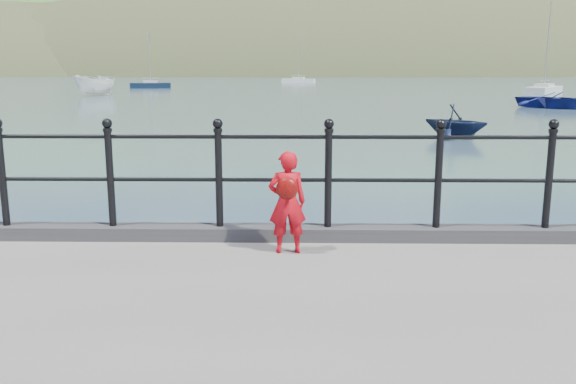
{
  "coord_description": "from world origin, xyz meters",
  "views": [
    {
      "loc": [
        0.28,
        -6.71,
        2.9
      ],
      "look_at": [
        0.16,
        -0.2,
        1.55
      ],
      "focal_mm": 38.0,
      "sensor_mm": 36.0,
      "label": 1
    }
  ],
  "objects_px": {
    "child": "(287,202)",
    "sailboat_far": "(544,90)",
    "launch_blue": "(557,100)",
    "launch_navy": "(455,121)",
    "railing": "(273,166)",
    "sailboat_left": "(151,86)",
    "launch_white": "(95,85)",
    "sailboat_deep": "(298,81)"
  },
  "relations": [
    {
      "from": "railing",
      "to": "sailboat_deep",
      "type": "height_order",
      "value": "sailboat_deep"
    },
    {
      "from": "launch_blue",
      "to": "sailboat_left",
      "type": "bearing_deg",
      "value": 90.64
    },
    {
      "from": "railing",
      "to": "launch_white",
      "type": "height_order",
      "value": "railing"
    },
    {
      "from": "railing",
      "to": "sailboat_left",
      "type": "bearing_deg",
      "value": 104.55
    },
    {
      "from": "launch_white",
      "to": "railing",
      "type": "bearing_deg",
      "value": -45.61
    },
    {
      "from": "railing",
      "to": "sailboat_far",
      "type": "xyz_separation_m",
      "value": [
        26.58,
        60.14,
        -1.48
      ]
    },
    {
      "from": "sailboat_far",
      "to": "sailboat_left",
      "type": "xyz_separation_m",
      "value": [
        -45.73,
        13.65,
        -0.0
      ]
    },
    {
      "from": "railing",
      "to": "sailboat_left",
      "type": "relative_size",
      "value": 2.44
    },
    {
      "from": "child",
      "to": "sailboat_left",
      "type": "relative_size",
      "value": 0.14
    },
    {
      "from": "launch_blue",
      "to": "sailboat_left",
      "type": "relative_size",
      "value": 0.74
    },
    {
      "from": "launch_blue",
      "to": "child",
      "type": "bearing_deg",
      "value": -160.45
    },
    {
      "from": "launch_blue",
      "to": "sailboat_left",
      "type": "xyz_separation_m",
      "value": [
        -37.38,
        37.33,
        -0.23
      ]
    },
    {
      "from": "sailboat_far",
      "to": "sailboat_deep",
      "type": "xyz_separation_m",
      "value": [
        -26.43,
        39.1,
        -0.0
      ]
    },
    {
      "from": "child",
      "to": "sailboat_deep",
      "type": "distance_m",
      "value": 99.74
    },
    {
      "from": "launch_white",
      "to": "launch_navy",
      "type": "xyz_separation_m",
      "value": [
        26.24,
        -34.92,
        -0.33
      ]
    },
    {
      "from": "launch_blue",
      "to": "launch_navy",
      "type": "distance_m",
      "value": 21.53
    },
    {
      "from": "child",
      "to": "sailboat_deep",
      "type": "relative_size",
      "value": 0.13
    },
    {
      "from": "child",
      "to": "launch_white",
      "type": "relative_size",
      "value": 0.2
    },
    {
      "from": "railing",
      "to": "launch_white",
      "type": "relative_size",
      "value": 3.41
    },
    {
      "from": "child",
      "to": "launch_white",
      "type": "xyz_separation_m",
      "value": [
        -19.77,
        53.73,
        -0.51
      ]
    },
    {
      "from": "sailboat_deep",
      "to": "sailboat_left",
      "type": "xyz_separation_m",
      "value": [
        -19.3,
        -25.45,
        -0.0
      ]
    },
    {
      "from": "launch_blue",
      "to": "launch_white",
      "type": "bearing_deg",
      "value": 111.69
    },
    {
      "from": "railing",
      "to": "launch_blue",
      "type": "bearing_deg",
      "value": 63.45
    },
    {
      "from": "railing",
      "to": "launch_blue",
      "type": "relative_size",
      "value": 3.28
    },
    {
      "from": "launch_white",
      "to": "sailboat_left",
      "type": "height_order",
      "value": "sailboat_left"
    },
    {
      "from": "launch_blue",
      "to": "sailboat_deep",
      "type": "relative_size",
      "value": 0.66
    },
    {
      "from": "child",
      "to": "sailboat_deep",
      "type": "bearing_deg",
      "value": -96.89
    },
    {
      "from": "launch_navy",
      "to": "child",
      "type": "bearing_deg",
      "value": -160.76
    },
    {
      "from": "child",
      "to": "sailboat_far",
      "type": "relative_size",
      "value": 0.1
    },
    {
      "from": "sailboat_deep",
      "to": "launch_navy",
      "type": "bearing_deg",
      "value": -73.83
    },
    {
      "from": "railing",
      "to": "launch_blue",
      "type": "distance_m",
      "value": 40.78
    },
    {
      "from": "launch_blue",
      "to": "sailboat_left",
      "type": "height_order",
      "value": "sailboat_left"
    },
    {
      "from": "launch_white",
      "to": "sailboat_left",
      "type": "distance_m",
      "value": 20.57
    },
    {
      "from": "child",
      "to": "launch_navy",
      "type": "xyz_separation_m",
      "value": [
        6.47,
        18.81,
        -0.85
      ]
    },
    {
      "from": "launch_navy",
      "to": "sailboat_left",
      "type": "relative_size",
      "value": 0.35
    },
    {
      "from": "child",
      "to": "sailboat_far",
      "type": "xyz_separation_m",
      "value": [
        26.42,
        60.63,
        -1.2
      ]
    },
    {
      "from": "child",
      "to": "launch_blue",
      "type": "height_order",
      "value": "child"
    },
    {
      "from": "sailboat_left",
      "to": "sailboat_far",
      "type": "bearing_deg",
      "value": -24.74
    },
    {
      "from": "launch_navy",
      "to": "launch_blue",
      "type": "bearing_deg",
      "value": 5.64
    },
    {
      "from": "launch_blue",
      "to": "sailboat_far",
      "type": "bearing_deg",
      "value": 26.17
    },
    {
      "from": "railing",
      "to": "sailboat_left",
      "type": "distance_m",
      "value": 76.25
    },
    {
      "from": "railing",
      "to": "launch_navy",
      "type": "height_order",
      "value": "railing"
    }
  ]
}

